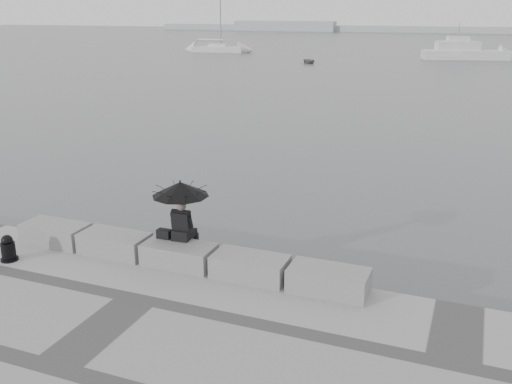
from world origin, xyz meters
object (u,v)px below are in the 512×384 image
at_px(seated_person, 180,196).
at_px(sailboat_left, 218,48).
at_px(mooring_bollard, 8,250).
at_px(motor_cruiser, 465,52).
at_px(dinghy, 309,61).

bearing_deg(seated_person, sailboat_left, 109.50).
height_order(mooring_bollard, motor_cruiser, motor_cruiser).
bearing_deg(motor_cruiser, dinghy, -160.20).
bearing_deg(seated_person, motor_cruiser, 81.98).
bearing_deg(mooring_bollard, motor_cruiser, 84.23).
bearing_deg(dinghy, mooring_bollard, -111.11).
bearing_deg(sailboat_left, motor_cruiser, -10.32).
relative_size(seated_person, sailboat_left, 0.11).
relative_size(mooring_bollard, motor_cruiser, 0.06).
height_order(sailboat_left, dinghy, sailboat_left).
xyz_separation_m(sailboat_left, dinghy, (17.50, -12.27, -0.29)).
bearing_deg(dinghy, seated_person, -107.21).
relative_size(seated_person, dinghy, 0.50).
bearing_deg(mooring_bollard, seated_person, 22.28).
bearing_deg(sailboat_left, dinghy, -44.99).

